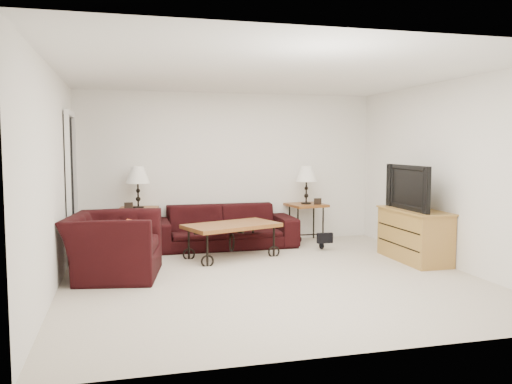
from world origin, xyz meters
TOP-DOWN VIEW (x-y plane):
  - ground at (0.00, 0.00)m, footprint 5.00×5.00m
  - wall_back at (0.00, 2.50)m, footprint 5.00×0.02m
  - wall_front at (0.00, -2.50)m, footprint 5.00×0.02m
  - wall_left at (-2.50, 0.00)m, footprint 0.02×5.00m
  - wall_right at (2.50, 0.00)m, footprint 0.02×5.00m
  - ceiling at (0.00, 0.00)m, footprint 5.00×5.00m
  - doorway at (-2.47, 1.65)m, footprint 0.08×0.94m
  - sofa at (-0.19, 2.02)m, footprint 2.29×0.89m
  - side_table_left at (-1.52, 2.20)m, footprint 0.68×0.68m
  - side_table_right at (1.26, 2.20)m, footprint 0.67×0.67m
  - lamp_left at (-1.52, 2.20)m, footprint 0.42×0.42m
  - lamp_right at (1.26, 2.20)m, footprint 0.41×0.41m
  - photo_frame_left at (-1.67, 2.05)m, footprint 0.13×0.02m
  - photo_frame_right at (1.41, 2.05)m, footprint 0.13×0.02m
  - coffee_table at (-0.23, 1.21)m, footprint 1.49×1.13m
  - armchair at (-1.88, 0.49)m, footprint 1.25×1.37m
  - throw_pillow at (-1.73, 0.44)m, footprint 0.15×0.37m
  - tv_stand at (2.23, 0.38)m, footprint 0.51×1.22m
  - television at (2.21, 0.38)m, footprint 0.14×1.09m
  - backpack at (1.26, 1.47)m, footprint 0.39×0.31m

SIDE VIEW (x-z plane):
  - ground at x=0.00m, z-range 0.00..0.00m
  - backpack at x=1.26m, z-range 0.00..0.49m
  - coffee_table at x=-0.23m, z-range 0.00..0.50m
  - side_table_right at x=1.26m, z-range 0.00..0.64m
  - side_table_left at x=-1.52m, z-range 0.00..0.65m
  - sofa at x=-0.19m, z-range 0.00..0.67m
  - tv_stand at x=2.23m, z-range 0.00..0.73m
  - armchair at x=-1.88m, z-range 0.00..0.79m
  - throw_pillow at x=-1.73m, z-range 0.34..0.70m
  - photo_frame_right at x=1.41m, z-range 0.64..0.75m
  - photo_frame_left at x=-1.67m, z-range 0.65..0.76m
  - lamp_right at x=1.26m, z-range 0.64..1.28m
  - lamp_left at x=-1.52m, z-range 0.65..1.30m
  - doorway at x=-2.47m, z-range 0.00..2.04m
  - television at x=2.21m, z-range 0.73..1.36m
  - wall_back at x=0.00m, z-range 0.00..2.50m
  - wall_front at x=0.00m, z-range 0.00..2.50m
  - wall_left at x=-2.50m, z-range 0.00..2.50m
  - wall_right at x=2.50m, z-range 0.00..2.50m
  - ceiling at x=0.00m, z-range 2.50..2.50m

